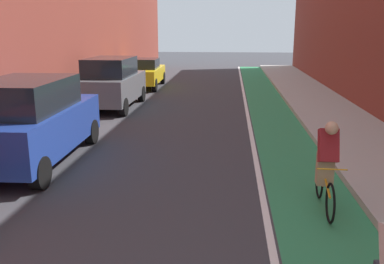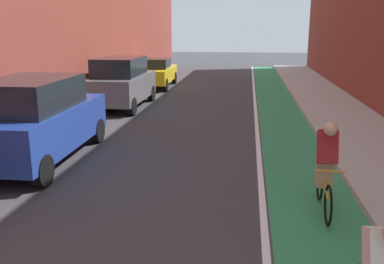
{
  "view_description": "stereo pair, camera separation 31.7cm",
  "coord_description": "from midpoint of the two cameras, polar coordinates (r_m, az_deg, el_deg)",
  "views": [
    {
      "loc": [
        1.65,
        1.11,
        3.09
      ],
      "look_at": [
        0.94,
        8.92,
        1.15
      ],
      "focal_mm": 39.45,
      "sensor_mm": 36.0,
      "label": 1
    },
    {
      "loc": [
        1.96,
        1.14,
        3.09
      ],
      "look_at": [
        0.94,
        8.92,
        1.15
      ],
      "focal_mm": 39.45,
      "sensor_mm": 36.0,
      "label": 2
    }
  ],
  "objects": [
    {
      "name": "parked_sedan_yellow_cab",
      "position": [
        22.59,
        -4.71,
        8.02
      ],
      "size": [
        1.97,
        4.27,
        1.53
      ],
      "color": "yellow",
      "rests_on": "ground"
    },
    {
      "name": "parked_suv_gray",
      "position": [
        16.87,
        -8.97,
        6.69
      ],
      "size": [
        1.83,
        4.23,
        1.98
      ],
      "color": "#595B60",
      "rests_on": "ground"
    },
    {
      "name": "ground_plane",
      "position": [
        14.26,
        0.07,
        1.4
      ],
      "size": [
        83.28,
        83.28,
        0.0
      ],
      "primitive_type": "plane",
      "color": "#38383D"
    },
    {
      "name": "parked_suv_blue",
      "position": [
        10.47,
        -19.68,
        1.67
      ],
      "size": [
        2.09,
        4.52,
        1.98
      ],
      "color": "navy",
      "rests_on": "ground"
    },
    {
      "name": "lane_divider_stripe",
      "position": [
        16.11,
        9.16,
        2.69
      ],
      "size": [
        0.12,
        37.85,
        0.0
      ],
      "primitive_type": "cube",
      "color": "white",
      "rests_on": "ground"
    },
    {
      "name": "bike_lane_paint",
      "position": [
        16.16,
        12.35,
        2.58
      ],
      "size": [
        1.6,
        37.85,
        0.0
      ],
      "primitive_type": "cube",
      "color": "#2D8451",
      "rests_on": "ground"
    },
    {
      "name": "sidewalk_right",
      "position": [
        16.46,
        19.64,
        2.53
      ],
      "size": [
        2.59,
        37.85,
        0.14
      ],
      "primitive_type": "cube",
      "color": "#A8A59E",
      "rests_on": "ground"
    },
    {
      "name": "cyclist_mid",
      "position": [
        7.55,
        18.79,
        -4.13
      ],
      "size": [
        0.48,
        1.71,
        1.61
      ],
      "color": "black",
      "rests_on": "ground"
    }
  ]
}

